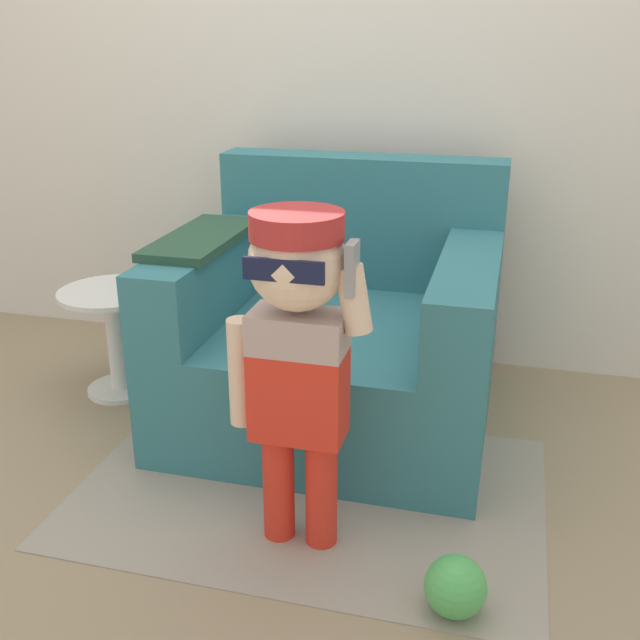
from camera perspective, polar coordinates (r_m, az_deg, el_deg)
name	(u,v)px	position (r m, az deg, el deg)	size (l,w,h in m)	color
ground_plane	(288,408)	(2.87, -2.46, -6.68)	(10.00, 10.00, 0.00)	#998466
wall_back	(330,41)	(3.16, 0.80, 20.47)	(10.00, 0.05, 2.60)	silver
armchair	(338,333)	(2.71, 1.40, -1.01)	(1.11, 1.02, 0.90)	teal
person_child	(297,333)	(1.89, -1.74, -0.99)	(0.38, 0.29, 0.94)	red
side_table	(115,331)	(2.99, -15.32, -0.79)	(0.40, 0.40, 0.42)	white
rug	(310,490)	(2.39, -0.80, -12.82)	(1.42, 0.97, 0.01)	#9E9384
toy_ball	(455,586)	(1.96, 10.28, -19.35)	(0.15, 0.15, 0.15)	#4CB256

